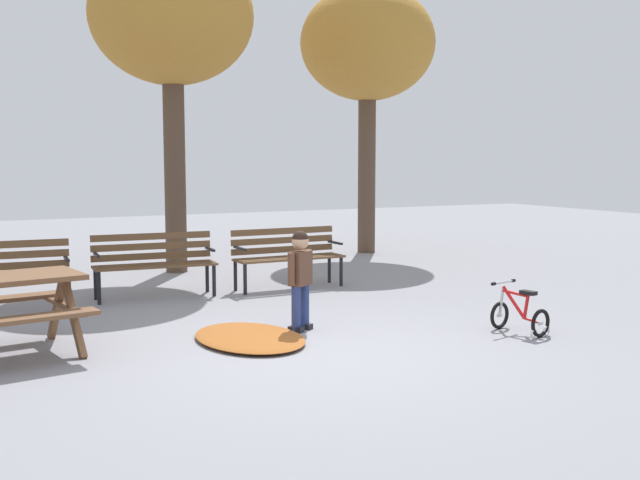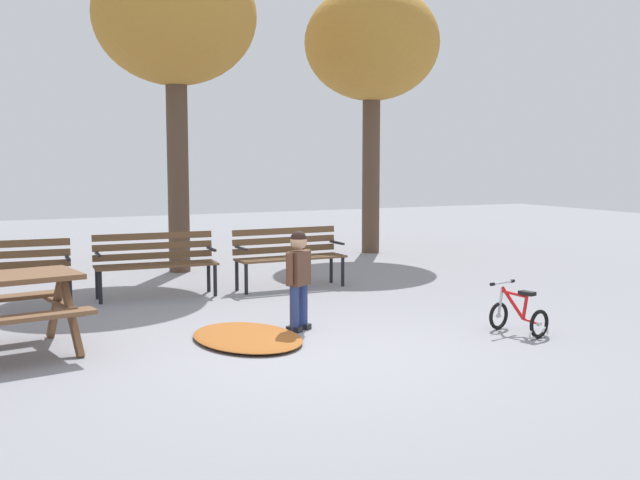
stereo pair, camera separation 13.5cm
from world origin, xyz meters
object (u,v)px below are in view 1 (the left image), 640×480
at_px(park_bench_far_left, 1,270).
at_px(kids_bicycle, 520,315).
at_px(park_bench_left, 154,259).
at_px(park_bench_right, 287,252).
at_px(child_standing, 300,272).

relative_size(park_bench_far_left, kids_bicycle, 2.65).
height_order(park_bench_far_left, park_bench_left, same).
distance_m(park_bench_right, kids_bicycle, 3.87).
xyz_separation_m(child_standing, kids_bicycle, (2.03, -1.17, -0.44)).
bearing_deg(kids_bicycle, park_bench_right, 105.53).
bearing_deg(park_bench_right, park_bench_far_left, -179.36).
xyz_separation_m(park_bench_left, park_bench_right, (1.89, -0.12, 0.00)).
xyz_separation_m(park_bench_right, child_standing, (-1.00, -2.55, 0.13)).
bearing_deg(park_bench_far_left, park_bench_left, 4.80).
bearing_deg(park_bench_right, park_bench_left, 176.46).
relative_size(park_bench_left, child_standing, 1.50).
relative_size(park_bench_far_left, park_bench_left, 1.00).
xyz_separation_m(park_bench_far_left, child_standing, (2.80, -2.51, 0.13)).
relative_size(park_bench_right, kids_bicycle, 2.63).
height_order(park_bench_left, child_standing, child_standing).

